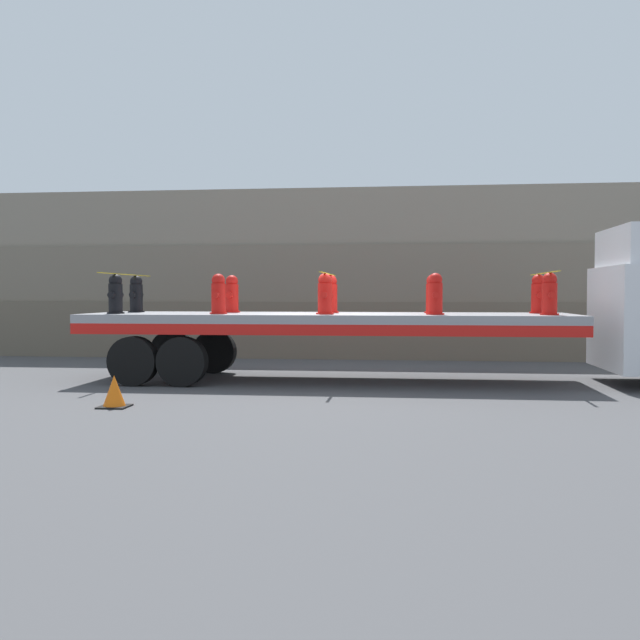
{
  "coord_description": "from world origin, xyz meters",
  "views": [
    {
      "loc": [
        1.45,
        -13.88,
        1.71
      ],
      "look_at": [
        -0.16,
        0.0,
        1.2
      ],
      "focal_mm": 40.0,
      "sensor_mm": 36.0,
      "label": 1
    }
  ],
  "objects_px": {
    "fire_hydrant_red_far_4": "(538,295)",
    "fire_hydrant_black_near_0": "(116,295)",
    "fire_hydrant_red_far_1": "(232,295)",
    "fire_hydrant_red_near_2": "(325,295)",
    "traffic_cone": "(114,392)",
    "fire_hydrant_red_far_2": "(331,295)",
    "fire_hydrant_red_near_1": "(218,295)",
    "fire_hydrant_red_near_4": "(550,295)",
    "flatbed_trailer": "(297,326)",
    "fire_hydrant_red_far_3": "(433,295)",
    "fire_hydrant_red_near_3": "(435,295)",
    "fire_hydrant_black_far_0": "(136,295)"
  },
  "relations": [
    {
      "from": "fire_hydrant_red_far_4",
      "to": "fire_hydrant_black_near_0",
      "type": "bearing_deg",
      "value": -172.47
    },
    {
      "from": "fire_hydrant_red_far_1",
      "to": "fire_hydrant_red_near_2",
      "type": "xyz_separation_m",
      "value": [
        2.06,
        -1.09,
        0.0
      ]
    },
    {
      "from": "traffic_cone",
      "to": "fire_hydrant_red_far_2",
      "type": "bearing_deg",
      "value": 55.41
    },
    {
      "from": "fire_hydrant_red_near_1",
      "to": "fire_hydrant_red_near_4",
      "type": "bearing_deg",
      "value": 0.0
    },
    {
      "from": "flatbed_trailer",
      "to": "fire_hydrant_red_far_3",
      "type": "distance_m",
      "value": 2.79
    },
    {
      "from": "flatbed_trailer",
      "to": "fire_hydrant_black_near_0",
      "type": "distance_m",
      "value": 3.6
    },
    {
      "from": "fire_hydrant_black_near_0",
      "to": "fire_hydrant_red_near_4",
      "type": "relative_size",
      "value": 1.0
    },
    {
      "from": "flatbed_trailer",
      "to": "fire_hydrant_red_near_2",
      "type": "bearing_deg",
      "value": -41.89
    },
    {
      "from": "fire_hydrant_red_far_1",
      "to": "fire_hydrant_red_far_2",
      "type": "bearing_deg",
      "value": 0.0
    },
    {
      "from": "flatbed_trailer",
      "to": "fire_hydrant_red_near_1",
      "type": "xyz_separation_m",
      "value": [
        -1.45,
        -0.54,
        0.62
      ]
    },
    {
      "from": "flatbed_trailer",
      "to": "fire_hydrant_red_far_4",
      "type": "relative_size",
      "value": 12.21
    },
    {
      "from": "fire_hydrant_red_near_1",
      "to": "flatbed_trailer",
      "type": "bearing_deg",
      "value": 20.57
    },
    {
      "from": "fire_hydrant_black_near_0",
      "to": "fire_hydrant_red_far_1",
      "type": "bearing_deg",
      "value": 27.88
    },
    {
      "from": "fire_hydrant_red_near_3",
      "to": "fire_hydrant_black_far_0",
      "type": "bearing_deg",
      "value": 170.0
    },
    {
      "from": "fire_hydrant_black_far_0",
      "to": "fire_hydrant_red_near_3",
      "type": "distance_m",
      "value": 6.26
    },
    {
      "from": "fire_hydrant_red_near_4",
      "to": "traffic_cone",
      "type": "bearing_deg",
      "value": -156.26
    },
    {
      "from": "fire_hydrant_black_far_0",
      "to": "fire_hydrant_red_far_2",
      "type": "xyz_separation_m",
      "value": [
        4.11,
        0.0,
        0.0
      ]
    },
    {
      "from": "fire_hydrant_red_near_4",
      "to": "traffic_cone",
      "type": "relative_size",
      "value": 1.58
    },
    {
      "from": "fire_hydrant_black_far_0",
      "to": "fire_hydrant_red_far_2",
      "type": "distance_m",
      "value": 4.11
    },
    {
      "from": "fire_hydrant_red_near_3",
      "to": "traffic_cone",
      "type": "bearing_deg",
      "value": -148.05
    },
    {
      "from": "fire_hydrant_red_near_3",
      "to": "fire_hydrant_red_far_4",
      "type": "xyz_separation_m",
      "value": [
        2.06,
        1.09,
        0.0
      ]
    },
    {
      "from": "fire_hydrant_red_far_1",
      "to": "fire_hydrant_red_far_3",
      "type": "height_order",
      "value": "same"
    },
    {
      "from": "fire_hydrant_red_near_1",
      "to": "fire_hydrant_red_near_2",
      "type": "relative_size",
      "value": 1.0
    },
    {
      "from": "fire_hydrant_red_near_2",
      "to": "fire_hydrant_red_near_3",
      "type": "bearing_deg",
      "value": 0.0
    },
    {
      "from": "fire_hydrant_black_near_0",
      "to": "fire_hydrant_red_far_4",
      "type": "distance_m",
      "value": 8.29
    },
    {
      "from": "fire_hydrant_black_near_0",
      "to": "fire_hydrant_red_far_4",
      "type": "relative_size",
      "value": 1.0
    },
    {
      "from": "fire_hydrant_red_far_2",
      "to": "fire_hydrant_red_near_4",
      "type": "relative_size",
      "value": 1.0
    },
    {
      "from": "fire_hydrant_black_far_0",
      "to": "fire_hydrant_red_far_3",
      "type": "relative_size",
      "value": 1.0
    },
    {
      "from": "flatbed_trailer",
      "to": "fire_hydrant_red_near_1",
      "type": "distance_m",
      "value": 1.67
    },
    {
      "from": "fire_hydrant_red_far_1",
      "to": "fire_hydrant_red_far_4",
      "type": "xyz_separation_m",
      "value": [
        6.17,
        0.0,
        0.0
      ]
    },
    {
      "from": "flatbed_trailer",
      "to": "fire_hydrant_red_near_2",
      "type": "height_order",
      "value": "fire_hydrant_red_near_2"
    },
    {
      "from": "flatbed_trailer",
      "to": "fire_hydrant_black_near_0",
      "type": "relative_size",
      "value": 12.21
    },
    {
      "from": "fire_hydrant_black_near_0",
      "to": "fire_hydrant_red_near_4",
      "type": "xyz_separation_m",
      "value": [
        8.22,
        0.0,
        0.0
      ]
    },
    {
      "from": "fire_hydrant_red_near_3",
      "to": "fire_hydrant_red_far_3",
      "type": "bearing_deg",
      "value": 90.0
    },
    {
      "from": "flatbed_trailer",
      "to": "fire_hydrant_red_near_4",
      "type": "bearing_deg",
      "value": -6.58
    },
    {
      "from": "fire_hydrant_red_near_2",
      "to": "fire_hydrant_black_far_0",
      "type": "bearing_deg",
      "value": 165.18
    },
    {
      "from": "traffic_cone",
      "to": "flatbed_trailer",
      "type": "bearing_deg",
      "value": 57.97
    },
    {
      "from": "fire_hydrant_red_far_3",
      "to": "fire_hydrant_red_near_4",
      "type": "bearing_deg",
      "value": -27.88
    },
    {
      "from": "fire_hydrant_red_far_3",
      "to": "traffic_cone",
      "type": "xyz_separation_m",
      "value": [
        -4.92,
        -4.16,
        -1.47
      ]
    },
    {
      "from": "fire_hydrant_red_near_2",
      "to": "fire_hydrant_red_near_4",
      "type": "distance_m",
      "value": 4.11
    },
    {
      "from": "fire_hydrant_black_near_0",
      "to": "fire_hydrant_black_far_0",
      "type": "distance_m",
      "value": 1.09
    },
    {
      "from": "fire_hydrant_red_far_3",
      "to": "fire_hydrant_red_far_4",
      "type": "relative_size",
      "value": 1.0
    },
    {
      "from": "fire_hydrant_red_near_2",
      "to": "fire_hydrant_red_far_4",
      "type": "bearing_deg",
      "value": 14.82
    },
    {
      "from": "flatbed_trailer",
      "to": "fire_hydrant_red_far_1",
      "type": "distance_m",
      "value": 1.67
    },
    {
      "from": "fire_hydrant_red_far_1",
      "to": "fire_hydrant_red_far_2",
      "type": "xyz_separation_m",
      "value": [
        2.06,
        0.0,
        0.0
      ]
    },
    {
      "from": "fire_hydrant_red_near_1",
      "to": "fire_hydrant_red_near_4",
      "type": "relative_size",
      "value": 1.0
    },
    {
      "from": "flatbed_trailer",
      "to": "traffic_cone",
      "type": "xyz_separation_m",
      "value": [
        -2.26,
        -3.61,
        -0.85
      ]
    },
    {
      "from": "fire_hydrant_red_far_1",
      "to": "fire_hydrant_red_far_4",
      "type": "distance_m",
      "value": 6.17
    },
    {
      "from": "flatbed_trailer",
      "to": "fire_hydrant_red_near_2",
      "type": "distance_m",
      "value": 1.02
    },
    {
      "from": "fire_hydrant_red_far_1",
      "to": "fire_hydrant_red_near_4",
      "type": "relative_size",
      "value": 1.0
    }
  ]
}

